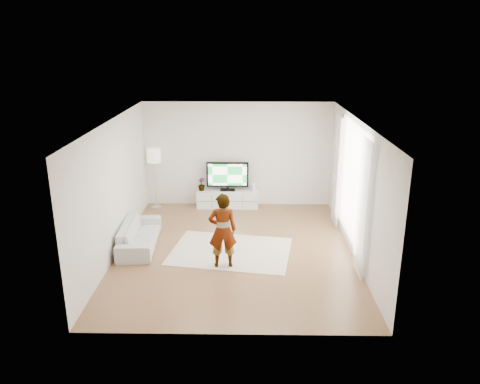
{
  "coord_description": "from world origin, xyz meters",
  "views": [
    {
      "loc": [
        0.26,
        -9.17,
        4.35
      ],
      "look_at": [
        0.1,
        0.4,
        1.2
      ],
      "focal_mm": 35.0,
      "sensor_mm": 36.0,
      "label": 1
    }
  ],
  "objects_px": {
    "media_console": "(228,199)",
    "rug": "(231,251)",
    "television": "(227,175)",
    "player": "(223,230)",
    "floor_lamp": "(154,158)",
    "sofa": "(139,235)"
  },
  "relations": [
    {
      "from": "sofa",
      "to": "floor_lamp",
      "type": "height_order",
      "value": "floor_lamp"
    },
    {
      "from": "television",
      "to": "rug",
      "type": "xyz_separation_m",
      "value": [
        0.18,
        -2.83,
        -0.88
      ]
    },
    {
      "from": "floor_lamp",
      "to": "television",
      "type": "bearing_deg",
      "value": 2.75
    },
    {
      "from": "media_console",
      "to": "sofa",
      "type": "bearing_deg",
      "value": -125.44
    },
    {
      "from": "media_console",
      "to": "television",
      "type": "bearing_deg",
      "value": 90.0
    },
    {
      "from": "rug",
      "to": "sofa",
      "type": "bearing_deg",
      "value": 173.16
    },
    {
      "from": "player",
      "to": "sofa",
      "type": "bearing_deg",
      "value": -33.03
    },
    {
      "from": "rug",
      "to": "floor_lamp",
      "type": "relative_size",
      "value": 1.55
    },
    {
      "from": "television",
      "to": "rug",
      "type": "distance_m",
      "value": 2.97
    },
    {
      "from": "television",
      "to": "rug",
      "type": "bearing_deg",
      "value": -86.36
    },
    {
      "from": "media_console",
      "to": "player",
      "type": "bearing_deg",
      "value": -89.17
    },
    {
      "from": "media_console",
      "to": "television",
      "type": "height_order",
      "value": "television"
    },
    {
      "from": "player",
      "to": "rug",
      "type": "bearing_deg",
      "value": -107.74
    },
    {
      "from": "media_console",
      "to": "floor_lamp",
      "type": "height_order",
      "value": "floor_lamp"
    },
    {
      "from": "media_console",
      "to": "rug",
      "type": "height_order",
      "value": "media_console"
    },
    {
      "from": "player",
      "to": "sofa",
      "type": "distance_m",
      "value": 2.15
    },
    {
      "from": "sofa",
      "to": "television",
      "type": "bearing_deg",
      "value": -38.43
    },
    {
      "from": "media_console",
      "to": "sofa",
      "type": "xyz_separation_m",
      "value": [
        -1.83,
        -2.56,
        0.04
      ]
    },
    {
      "from": "media_console",
      "to": "player",
      "type": "distance_m",
      "value": 3.53
    },
    {
      "from": "player",
      "to": "floor_lamp",
      "type": "xyz_separation_m",
      "value": [
        -1.98,
        3.42,
        0.59
      ]
    },
    {
      "from": "rug",
      "to": "floor_lamp",
      "type": "xyz_separation_m",
      "value": [
        -2.11,
        2.74,
        1.36
      ]
    },
    {
      "from": "television",
      "to": "player",
      "type": "xyz_separation_m",
      "value": [
        0.05,
        -3.51,
        -0.11
      ]
    }
  ]
}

